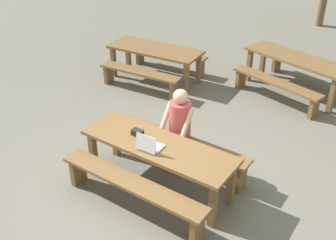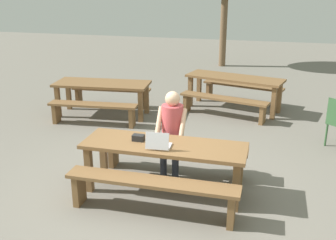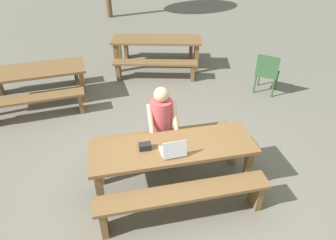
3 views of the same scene
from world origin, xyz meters
TOP-DOWN VIEW (x-y plane):
  - ground_plane at (0.00, 0.00)m, footprint 30.00×30.00m
  - picnic_table_front at (0.00, 0.00)m, footprint 2.19×0.70m
  - bench_near at (0.00, -0.59)m, footprint 2.16×0.30m
  - bench_far at (0.00, 0.59)m, footprint 2.16×0.30m
  - laptop at (-0.03, -0.15)m, footprint 0.32×0.29m
  - small_pouch at (-0.36, 0.02)m, footprint 0.16×0.10m
  - person_seated at (-0.03, 0.55)m, footprint 0.42×0.41m
  - plastic_chair at (2.53, 2.23)m, footprint 0.62×0.62m
  - picnic_table_mid at (0.53, 3.97)m, footprint 2.21×1.17m
  - bench_mid_south at (0.38, 3.36)m, footprint 1.92×0.75m
  - bench_mid_north at (0.68, 4.58)m, footprint 1.92×0.75m
  - picnic_table_rear at (-2.13, 2.86)m, footprint 2.05×0.94m
  - bench_rear_south at (-2.08, 2.24)m, footprint 1.81×0.46m
  - bench_rear_north at (-2.19, 3.47)m, footprint 1.81×0.46m

SIDE VIEW (x-z plane):
  - ground_plane at x=0.00m, z-range 0.00..0.00m
  - bench_mid_south at x=0.38m, z-range 0.11..0.55m
  - bench_mid_north at x=0.68m, z-range 0.11..0.55m
  - bench_rear_south at x=-2.08m, z-range 0.11..0.55m
  - bench_rear_north at x=-2.19m, z-range 0.11..0.55m
  - bench_near at x=0.00m, z-range 0.13..0.60m
  - bench_far at x=0.00m, z-range 0.13..0.60m
  - plastic_chair at x=2.53m, z-range 0.03..0.91m
  - picnic_table_front at x=0.00m, z-range 0.25..0.96m
  - picnic_table_rear at x=-2.13m, z-range 0.25..0.97m
  - picnic_table_mid at x=0.53m, z-range 0.26..1.01m
  - small_pouch at x=-0.36m, z-range 0.71..0.79m
  - person_seated at x=-0.03m, z-range 0.12..1.39m
  - laptop at x=-0.03m, z-range 0.65..0.88m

